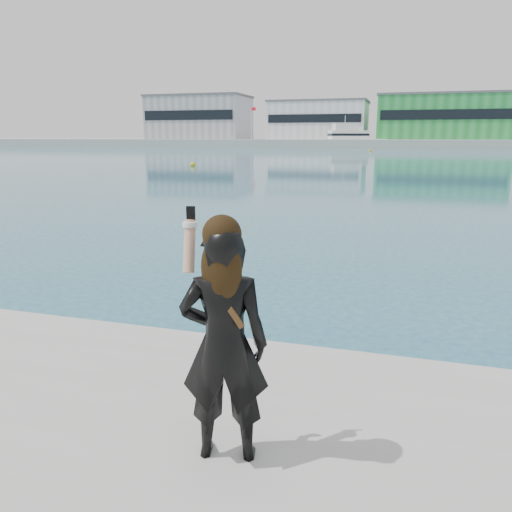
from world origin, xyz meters
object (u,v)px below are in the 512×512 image
(buoy_far, at_px, (370,151))
(buoy_extra, at_px, (193,166))
(motor_yacht, at_px, (350,139))
(woman, at_px, (224,338))

(buoy_far, bearing_deg, buoy_extra, -103.27)
(motor_yacht, xyz_separation_m, buoy_extra, (-6.46, -76.46, -2.08))
(motor_yacht, distance_m, woman, 119.14)
(woman, bearing_deg, buoy_far, -99.91)
(buoy_extra, bearing_deg, buoy_far, 76.73)
(buoy_far, xyz_separation_m, buoy_extra, (-12.84, -54.41, 0.00))
(buoy_extra, height_order, woman, woman)
(buoy_far, relative_size, woman, 0.31)
(buoy_extra, distance_m, woman, 46.05)
(buoy_extra, relative_size, woman, 0.31)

